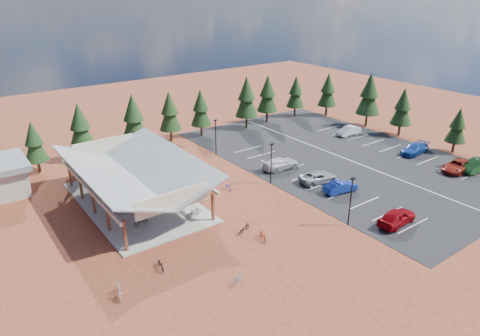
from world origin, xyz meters
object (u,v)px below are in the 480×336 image
bike_9 (120,291)px  car_1 (341,187)px  bike_11 (263,235)px  lamp_post_2 (216,134)px  trash_bin_1 (206,192)px  car_9 (349,131)px  lamp_post_1 (271,161)px  bike_13 (238,278)px  lamp_post_0 (351,198)px  bike_3 (109,187)px  bike_8 (161,264)px  bike_2 (116,188)px  bike_14 (228,187)px  bike_1 (125,211)px  bike_12 (244,228)px  car_7 (415,149)px  bike_6 (152,178)px  bike_pavilion (133,170)px  car_2 (318,177)px  car_3 (281,164)px  bike_0 (141,221)px  bike_7 (128,180)px  car_6 (458,166)px  trash_bin_0 (200,194)px  bike_5 (174,202)px  bike_4 (194,212)px  car_5 (476,165)px  car_0 (397,217)px

bike_9 → car_1: bearing=-156.3°
bike_11 → lamp_post_2: bearing=82.0°
trash_bin_1 → car_9: bearing=9.4°
lamp_post_1 → bike_13: (-14.20, -12.91, -2.53)m
lamp_post_0 → trash_bin_1: lamp_post_0 is taller
bike_3 → bike_8: (-1.87, -16.97, -0.13)m
bike_2 → bike_14: 12.91m
lamp_post_0 → bike_3: lamp_post_0 is taller
bike_1 → bike_12: bike_1 is taller
trash_bin_1 → bike_11: bike_11 is taller
lamp_post_2 → car_7: 28.12m
bike_3 → bike_6: bike_6 is taller
bike_8 → trash_bin_1: bearing=52.5°
bike_pavilion → lamp_post_2: (15.00, 7.00, -0.85)m
car_2 → bike_14: bearing=73.9°
bike_11 → car_3: 17.13m
bike_0 → lamp_post_2: bearing=-72.8°
bike_pavilion → bike_12: bike_pavilion is taller
bike_11 → car_1: (13.48, 2.54, 0.26)m
bike_9 → car_1: size_ratio=0.44×
bike_7 → car_6: car_6 is taller
bike_pavilion → bike_8: (-3.30, -12.60, -3.39)m
trash_bin_0 → bike_2: size_ratio=0.51×
bike_5 → car_9: size_ratio=0.40×
lamp_post_2 → car_2: 16.04m
lamp_post_0 → car_1: 7.65m
lamp_post_0 → bike_9: 22.75m
lamp_post_0 → bike_8: size_ratio=3.14×
bike_4 → bike_8: bearing=122.5°
bike_pavilion → car_6: bearing=-23.9°
lamp_post_0 → bike_11: lamp_post_0 is taller
trash_bin_1 → car_9: 30.23m
lamp_post_1 → bike_11: (-8.57, -9.13, -2.51)m
bike_pavilion → lamp_post_1: lamp_post_1 is taller
bike_5 → bike_14: size_ratio=1.13×
bike_11 → car_5: car_5 is taller
bike_pavilion → lamp_post_0: size_ratio=3.77×
bike_5 → car_5: bearing=-106.3°
bike_1 → bike_9: size_ratio=0.95×
car_0 → car_3: size_ratio=0.94×
bike_5 → bike_8: bearing=151.2°
bike_1 → bike_13: bike_1 is taller
trash_bin_0 → trash_bin_1: same height
car_5 → car_6: car_5 is taller
car_5 → car_9: bearing=-169.8°
bike_5 → car_7: size_ratio=0.35×
bike_7 → car_9: 35.92m
car_1 → car_7: size_ratio=0.82×
bike_1 → bike_14: bearing=-78.4°
bike_0 → car_1: car_1 is taller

